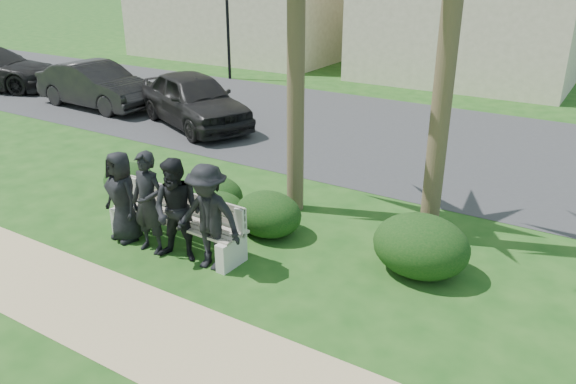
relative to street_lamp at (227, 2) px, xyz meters
name	(u,v)px	position (x,y,z in m)	size (l,w,h in m)	color
ground	(223,267)	(9.00, -12.00, -2.94)	(160.00, 160.00, 0.00)	#194814
footpath	(139,326)	(9.00, -13.80, -2.94)	(30.00, 1.60, 0.01)	tan
asphalt_street	(406,139)	(9.00, -4.00, -2.94)	(160.00, 8.00, 0.01)	#2D2D30
street_lamp	(227,2)	(0.00, 0.00, 0.00)	(0.36, 0.36, 4.29)	black
park_bench	(177,223)	(7.90, -11.80, -2.54)	(2.60, 0.68, 0.90)	#A79C8C
man_a	(122,197)	(6.98, -12.10, -2.15)	(0.78, 0.51, 1.59)	black
man_b	(148,203)	(7.65, -12.16, -2.08)	(0.63, 0.41, 1.73)	black
man_c	(178,211)	(8.26, -12.13, -2.09)	(0.83, 0.65, 1.71)	black
man_d	(208,218)	(8.83, -12.08, -2.08)	(1.11, 0.64, 1.72)	black
hedge_a	(130,180)	(5.66, -10.74, -2.57)	(1.14, 0.94, 0.74)	black
hedge_b	(215,194)	(7.59, -10.40, -2.58)	(1.12, 0.93, 0.73)	black
hedge_c	(219,209)	(8.04, -10.85, -2.61)	(1.02, 0.84, 0.67)	black
hedge_d	(268,213)	(8.96, -10.63, -2.54)	(1.23, 1.01, 0.80)	black
hedge_f	(421,244)	(11.68, -10.50, -2.46)	(1.50, 1.24, 0.98)	black
car_a	(194,99)	(3.30, -5.98, -2.18)	(1.81, 4.51, 1.54)	black
car_b	(96,85)	(-0.80, -5.98, -2.23)	(1.52, 4.35, 1.43)	black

